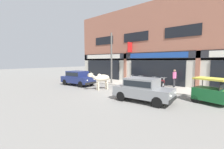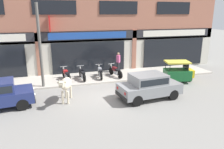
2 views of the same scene
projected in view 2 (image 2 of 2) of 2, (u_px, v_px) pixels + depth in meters
The scene contains 12 objects.
ground_plane at pixel (107, 96), 13.01m from camera, with size 90.00×90.00×0.00m, color gray.
sidewalk at pixel (94, 77), 16.41m from camera, with size 19.00×3.03×0.13m, color #B7AFA3.
shop_building at pixel (88, 22), 16.95m from camera, with size 23.00×1.40×8.54m.
cow at pixel (66, 84), 11.87m from camera, with size 0.95×2.09×1.61m.
car_1 at pixel (149, 85), 12.37m from camera, with size 3.72×1.91×1.46m.
auto_rickshaw at pixel (178, 73), 15.34m from camera, with size 2.13×1.53×1.52m.
motorcycle_0 at pixel (66, 75), 15.45m from camera, with size 0.60×1.80×0.88m.
motorcycle_1 at pixel (82, 74), 15.67m from camera, with size 0.52×1.81×0.88m.
motorcycle_2 at pixel (100, 72), 16.09m from camera, with size 0.53×1.81×0.88m.
motorcycle_3 at pixel (115, 71), 16.37m from camera, with size 0.67×1.78×0.88m.
pedestrian at pixel (118, 60), 17.40m from camera, with size 0.32×0.50×1.60m.
utility_pole at pixel (40, 46), 13.56m from camera, with size 0.18×0.18×5.24m, color #595651.
Camera 2 is at (-3.21, -11.74, 4.77)m, focal length 35.00 mm.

